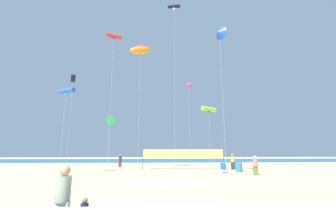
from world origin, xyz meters
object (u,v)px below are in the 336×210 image
object	(u,v)px
mother_figure	(63,196)
volleyball_net	(183,154)
kite_black_box	(73,79)
kite_blue_tube	(66,91)
beachgoer_charcoal_shirt	(120,160)
folding_beach_chair	(224,168)
kite_magenta_inflatable	(189,86)
kite_red_tube	(114,37)
beachgoer_coral_shirt	(255,165)
kite_orange_inflatable	(141,50)
beachgoer_mustard_shirt	(233,161)
kite_lime_tube	(209,109)
kite_black_tube	(174,7)
kite_green_delta	(111,120)
kite_blue_delta	(220,33)
trash_barrel	(239,167)
beach_handbag	(217,171)

from	to	relation	value
mother_figure	volleyball_net	size ratio (longest dim) A/B	0.18
kite_black_box	kite_blue_tube	size ratio (longest dim) A/B	1.77
volleyball_net	kite_black_box	xyz separation A→B (m)	(-15.75, 8.26, 11.25)
beachgoer_charcoal_shirt	folding_beach_chair	distance (m)	13.84
kite_magenta_inflatable	kite_red_tube	world-z (taller)	kite_red_tube
mother_figure	beachgoer_coral_shirt	world-z (taller)	mother_figure
kite_black_box	kite_orange_inflatable	bearing A→B (deg)	-41.84
kite_blue_tube	beachgoer_mustard_shirt	bearing A→B (deg)	16.98
kite_lime_tube	kite_black_tube	bearing A→B (deg)	-147.37
kite_green_delta	kite_orange_inflatable	world-z (taller)	kite_orange_inflatable
mother_figure	beachgoer_coral_shirt	bearing A→B (deg)	30.54
kite_black_box	kite_green_delta	bearing A→B (deg)	-22.56
kite_blue_delta	trash_barrel	bearing A→B (deg)	58.25
beach_handbag	kite_blue_delta	world-z (taller)	kite_blue_delta
beach_handbag	kite_lime_tube	size ratio (longest dim) A/B	0.05
mother_figure	kite_blue_delta	xyz separation A→B (m)	(8.05, 12.10, 11.60)
volleyball_net	beach_handbag	world-z (taller)	volleyball_net
kite_blue_tube	kite_magenta_inflatable	bearing A→B (deg)	31.61
mother_figure	beachgoer_coral_shirt	size ratio (longest dim) A/B	1.02
kite_black_box	kite_lime_tube	size ratio (longest dim) A/B	1.85
volleyball_net	kite_green_delta	distance (m)	11.66
beachgoer_mustard_shirt	kite_green_delta	distance (m)	16.68
kite_orange_inflatable	kite_black_tube	size ratio (longest dim) A/B	0.74
beachgoer_mustard_shirt	trash_barrel	xyz separation A→B (m)	(-0.47, -3.04, -0.49)
kite_green_delta	kite_lime_tube	bearing A→B (deg)	-19.78
beachgoer_charcoal_shirt	kite_magenta_inflatable	distance (m)	13.08
kite_blue_delta	kite_magenta_inflatable	bearing A→B (deg)	98.30
beachgoer_charcoal_shirt	folding_beach_chair	xyz separation A→B (m)	(10.99, -8.39, -0.39)
kite_blue_delta	kite_orange_inflatable	bearing A→B (deg)	142.54
kite_blue_tube	folding_beach_chair	bearing A→B (deg)	5.70
beachgoer_mustard_shirt	kite_lime_tube	size ratio (longest dim) A/B	0.24
beachgoer_mustard_shirt	kite_green_delta	bearing A→B (deg)	95.24
mother_figure	kite_red_tube	bearing A→B (deg)	78.43
beachgoer_charcoal_shirt	kite_red_tube	size ratio (longest dim) A/B	0.10
beachgoer_coral_shirt	kite_magenta_inflatable	size ratio (longest dim) A/B	0.15
mother_figure	kite_lime_tube	distance (m)	22.98
beachgoer_charcoal_shirt	kite_magenta_inflatable	bearing A→B (deg)	149.93
mother_figure	beachgoer_coral_shirt	xyz separation A→B (m)	(10.90, 13.12, -0.02)
volleyball_net	kite_black_tube	distance (m)	17.18
kite_blue_tube	kite_green_delta	distance (m)	11.02
beachgoer_coral_shirt	kite_green_delta	xyz separation A→B (m)	(-14.67, 11.73, 5.24)
kite_blue_delta	kite_black_box	world-z (taller)	kite_black_box
beachgoer_mustard_shirt	kite_black_tube	size ratio (longest dim) A/B	0.09
beachgoer_coral_shirt	kite_black_tube	size ratio (longest dim) A/B	0.09
beachgoer_charcoal_shirt	kite_red_tube	xyz separation A→B (m)	(-0.66, -4.77, 14.72)
kite_lime_tube	kite_red_tube	xyz separation A→B (m)	(-11.58, -1.15, 8.61)
kite_lime_tube	folding_beach_chair	bearing A→B (deg)	-89.21
trash_barrel	volleyball_net	xyz separation A→B (m)	(-5.11, 3.12, 1.20)
beachgoer_mustard_shirt	folding_beach_chair	world-z (taller)	beachgoer_mustard_shirt
beachgoer_mustard_shirt	kite_orange_inflatable	size ratio (longest dim) A/B	0.12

